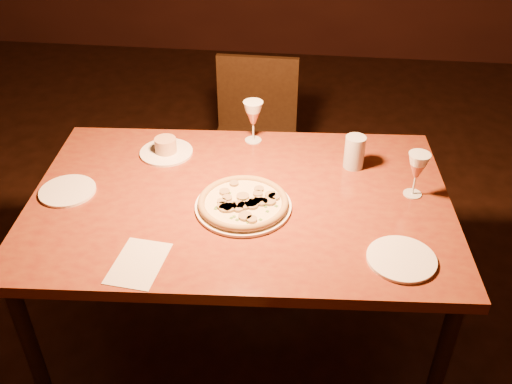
# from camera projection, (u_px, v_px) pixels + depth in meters

# --- Properties ---
(floor) EXTENTS (7.00, 7.00, 0.00)m
(floor) POSITION_uv_depth(u_px,v_px,m) (254.00, 343.00, 2.62)
(floor) COLOR black
(floor) RESTS_ON ground
(dining_table) EXTENTS (1.63, 1.11, 0.84)m
(dining_table) POSITION_uv_depth(u_px,v_px,m) (240.00, 213.00, 2.17)
(dining_table) COLOR brown
(dining_table) RESTS_ON floor
(chair_far) EXTENTS (0.45, 0.45, 0.92)m
(chair_far) POSITION_uv_depth(u_px,v_px,m) (254.00, 135.00, 3.15)
(chair_far) COLOR black
(chair_far) RESTS_ON floor
(pizza_plate) EXTENTS (0.35, 0.35, 0.04)m
(pizza_plate) POSITION_uv_depth(u_px,v_px,m) (243.00, 203.00, 2.06)
(pizza_plate) COLOR white
(pizza_plate) RESTS_ON dining_table
(ramekin_saucer) EXTENTS (0.22, 0.22, 0.07)m
(ramekin_saucer) POSITION_uv_depth(u_px,v_px,m) (166.00, 149.00, 2.37)
(ramekin_saucer) COLOR white
(ramekin_saucer) RESTS_ON dining_table
(wine_glass_far) EXTENTS (0.08, 0.08, 0.18)m
(wine_glass_far) POSITION_uv_depth(u_px,v_px,m) (253.00, 122.00, 2.42)
(wine_glass_far) COLOR #AC5E47
(wine_glass_far) RESTS_ON dining_table
(wine_glass_right) EXTENTS (0.08, 0.08, 0.18)m
(wine_glass_right) POSITION_uv_depth(u_px,v_px,m) (416.00, 175.00, 2.09)
(wine_glass_right) COLOR #AC5E47
(wine_glass_right) RESTS_ON dining_table
(water_tumbler) EXTENTS (0.08, 0.08, 0.14)m
(water_tumbler) POSITION_uv_depth(u_px,v_px,m) (354.00, 152.00, 2.26)
(water_tumbler) COLOR #B1B8C1
(water_tumbler) RESTS_ON dining_table
(side_plate_left) EXTENTS (0.21, 0.21, 0.01)m
(side_plate_left) POSITION_uv_depth(u_px,v_px,m) (68.00, 191.00, 2.15)
(side_plate_left) COLOR white
(side_plate_left) RESTS_ON dining_table
(side_plate_near) EXTENTS (0.23, 0.23, 0.01)m
(side_plate_near) POSITION_uv_depth(u_px,v_px,m) (401.00, 259.00, 1.84)
(side_plate_near) COLOR white
(side_plate_near) RESTS_ON dining_table
(menu_card) EXTENTS (0.18, 0.24, 0.00)m
(menu_card) POSITION_uv_depth(u_px,v_px,m) (139.00, 263.00, 1.83)
(menu_card) COLOR beige
(menu_card) RESTS_ON dining_table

